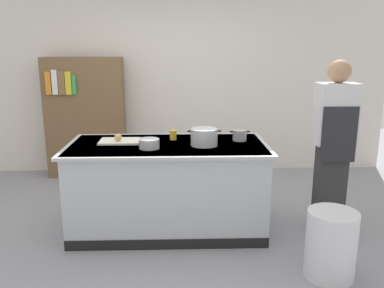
{
  "coord_description": "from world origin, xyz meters",
  "views": [
    {
      "loc": [
        0.12,
        -3.82,
        1.84
      ],
      "look_at": [
        0.25,
        0.2,
        0.85
      ],
      "focal_mm": 37.15,
      "sensor_mm": 36.0,
      "label": 1
    }
  ],
  "objects_px": {
    "onion": "(118,137)",
    "stock_pot": "(204,137)",
    "trash_bin": "(331,244)",
    "sauce_pan": "(240,135)",
    "juice_cup": "(173,135)",
    "mixing_bowl": "(149,144)",
    "bookshelf": "(85,118)",
    "person_chef": "(333,143)"
  },
  "relations": [
    {
      "from": "onion",
      "to": "person_chef",
      "type": "xyz_separation_m",
      "value": [
        2.14,
        -0.11,
        -0.04
      ]
    },
    {
      "from": "onion",
      "to": "trash_bin",
      "type": "bearing_deg",
      "value": -28.51
    },
    {
      "from": "stock_pot",
      "to": "bookshelf",
      "type": "distance_m",
      "value": 2.44
    },
    {
      "from": "mixing_bowl",
      "to": "person_chef",
      "type": "xyz_separation_m",
      "value": [
        1.81,
        0.11,
        -0.03
      ]
    },
    {
      "from": "stock_pot",
      "to": "onion",
      "type": "bearing_deg",
      "value": 171.77
    },
    {
      "from": "person_chef",
      "to": "bookshelf",
      "type": "distance_m",
      "value": 3.41
    },
    {
      "from": "person_chef",
      "to": "bookshelf",
      "type": "height_order",
      "value": "person_chef"
    },
    {
      "from": "sauce_pan",
      "to": "onion",
      "type": "bearing_deg",
      "value": -176.87
    },
    {
      "from": "onion",
      "to": "mixing_bowl",
      "type": "xyz_separation_m",
      "value": [
        0.33,
        -0.23,
        -0.01
      ]
    },
    {
      "from": "sauce_pan",
      "to": "bookshelf",
      "type": "distance_m",
      "value": 2.57
    },
    {
      "from": "stock_pot",
      "to": "mixing_bowl",
      "type": "distance_m",
      "value": 0.54
    },
    {
      "from": "juice_cup",
      "to": "bookshelf",
      "type": "distance_m",
      "value": 2.05
    },
    {
      "from": "sauce_pan",
      "to": "person_chef",
      "type": "xyz_separation_m",
      "value": [
        0.91,
        -0.18,
        -0.04
      ]
    },
    {
      "from": "sauce_pan",
      "to": "bookshelf",
      "type": "relative_size",
      "value": 0.12
    },
    {
      "from": "sauce_pan",
      "to": "juice_cup",
      "type": "relative_size",
      "value": 2.07
    },
    {
      "from": "onion",
      "to": "stock_pot",
      "type": "bearing_deg",
      "value": -8.23
    },
    {
      "from": "stock_pot",
      "to": "juice_cup",
      "type": "distance_m",
      "value": 0.4
    },
    {
      "from": "mixing_bowl",
      "to": "trash_bin",
      "type": "distance_m",
      "value": 1.82
    },
    {
      "from": "sauce_pan",
      "to": "juice_cup",
      "type": "bearing_deg",
      "value": 175.06
    },
    {
      "from": "sauce_pan",
      "to": "trash_bin",
      "type": "relative_size",
      "value": 0.37
    },
    {
      "from": "stock_pot",
      "to": "trash_bin",
      "type": "xyz_separation_m",
      "value": [
        0.98,
        -0.87,
        -0.7
      ]
    },
    {
      "from": "trash_bin",
      "to": "onion",
      "type": "bearing_deg",
      "value": 151.49
    },
    {
      "from": "stock_pot",
      "to": "sauce_pan",
      "type": "xyz_separation_m",
      "value": [
        0.38,
        0.19,
        -0.03
      ]
    },
    {
      "from": "sauce_pan",
      "to": "trash_bin",
      "type": "distance_m",
      "value": 1.39
    },
    {
      "from": "stock_pot",
      "to": "sauce_pan",
      "type": "distance_m",
      "value": 0.42
    },
    {
      "from": "bookshelf",
      "to": "juice_cup",
      "type": "bearing_deg",
      "value": -51.67
    },
    {
      "from": "juice_cup",
      "to": "trash_bin",
      "type": "xyz_separation_m",
      "value": [
        1.28,
        -1.12,
        -0.67
      ]
    },
    {
      "from": "person_chef",
      "to": "mixing_bowl",
      "type": "bearing_deg",
      "value": 102.32
    },
    {
      "from": "trash_bin",
      "to": "sauce_pan",
      "type": "bearing_deg",
      "value": 119.56
    },
    {
      "from": "sauce_pan",
      "to": "person_chef",
      "type": "bearing_deg",
      "value": -11.28
    },
    {
      "from": "stock_pot",
      "to": "juice_cup",
      "type": "bearing_deg",
      "value": 140.71
    },
    {
      "from": "onion",
      "to": "stock_pot",
      "type": "relative_size",
      "value": 0.23
    },
    {
      "from": "onion",
      "to": "stock_pot",
      "type": "distance_m",
      "value": 0.86
    },
    {
      "from": "sauce_pan",
      "to": "juice_cup",
      "type": "distance_m",
      "value": 0.68
    },
    {
      "from": "trash_bin",
      "to": "bookshelf",
      "type": "distance_m",
      "value": 3.78
    },
    {
      "from": "person_chef",
      "to": "trash_bin",
      "type": "bearing_deg",
      "value": 169.68
    },
    {
      "from": "sauce_pan",
      "to": "person_chef",
      "type": "distance_m",
      "value": 0.93
    },
    {
      "from": "person_chef",
      "to": "onion",
      "type": "bearing_deg",
      "value": 95.68
    },
    {
      "from": "mixing_bowl",
      "to": "sauce_pan",
      "type": "bearing_deg",
      "value": 18.06
    },
    {
      "from": "sauce_pan",
      "to": "person_chef",
      "type": "height_order",
      "value": "person_chef"
    },
    {
      "from": "person_chef",
      "to": "bookshelf",
      "type": "relative_size",
      "value": 1.01
    },
    {
      "from": "mixing_bowl",
      "to": "bookshelf",
      "type": "height_order",
      "value": "bookshelf"
    }
  ]
}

